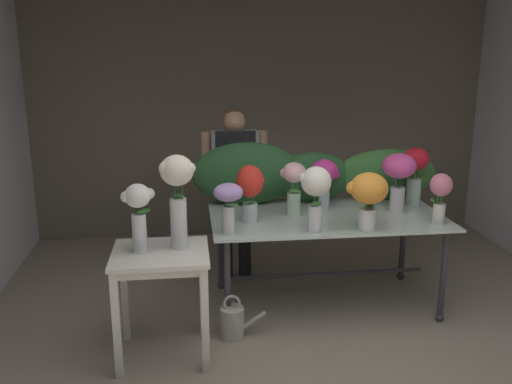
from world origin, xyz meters
TOP-DOWN VIEW (x-y plane):
  - ground_plane at (0.00, 1.82)m, footprint 8.00×8.00m
  - wall_back at (0.00, 3.64)m, footprint 5.20×0.12m
  - display_table_glass at (0.27, 1.62)m, footprint 1.89×1.04m
  - side_table_white at (-1.04, 0.97)m, footprint 0.65×0.58m
  - florist at (-0.42, 2.31)m, footprint 0.60×0.24m
  - foliage_backdrop at (0.20, 2.02)m, footprint 2.18×0.29m
  - vase_rosy_freesia at (1.07, 1.28)m, footprint 0.17×0.18m
  - vase_ivory_hydrangea at (0.08, 1.21)m, footprint 0.24×0.22m
  - vase_crimson_anemones at (1.08, 1.81)m, footprint 0.23×0.23m
  - vase_fuchsia_tulips at (0.88, 1.64)m, footprint 0.28×0.28m
  - vase_sunset_dahlias at (0.47, 1.19)m, footprint 0.31×0.28m
  - vase_blush_ranunculus at (-0.00, 1.63)m, footprint 0.21×0.19m
  - vase_scarlet_snapdragons at (-0.37, 1.50)m, footprint 0.22×0.21m
  - vase_magenta_carnations at (0.29, 1.79)m, footprint 0.25×0.23m
  - vase_lilac_peonies at (-0.55, 1.24)m, footprint 0.21×0.21m
  - vase_white_roses_tall at (-1.17, 0.97)m, footprint 0.22×0.17m
  - vase_cream_lisianthus_tall at (-0.92, 1.03)m, footprint 0.24×0.23m
  - watering_can at (-0.54, 1.15)m, footprint 0.35×0.18m

SIDE VIEW (x-z plane):
  - ground_plane at x=0.00m, z-range 0.00..0.00m
  - watering_can at x=-0.54m, z-range -0.05..0.30m
  - side_table_white at x=-1.04m, z-range 0.27..1.05m
  - display_table_glass at x=0.27m, z-range 0.29..1.08m
  - florist at x=-0.42m, z-range 0.18..1.77m
  - vase_rosy_freesia at x=1.07m, z-range 0.83..1.23m
  - foliage_backdrop at x=0.20m, z-range 0.77..1.31m
  - vase_lilac_peonies at x=-0.55m, z-range 0.85..1.23m
  - vase_blush_ranunculus at x=0.00m, z-range 0.84..1.28m
  - vase_magenta_carnations at x=0.29m, z-range 0.85..1.28m
  - vase_white_roses_tall at x=-1.17m, z-range 0.83..1.30m
  - vase_scarlet_snapdragons at x=-0.37m, z-range 0.84..1.29m
  - vase_sunset_dahlias at x=0.47m, z-range 0.85..1.30m
  - vase_crimson_anemones at x=1.08m, z-range 0.85..1.36m
  - vase_ivory_hydrangea at x=0.08m, z-range 0.87..1.36m
  - vase_fuchsia_tulips at x=0.88m, z-range 0.87..1.37m
  - vase_cream_lisianthus_tall at x=-0.92m, z-range 0.86..1.51m
  - wall_back at x=0.00m, z-range 0.00..2.68m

